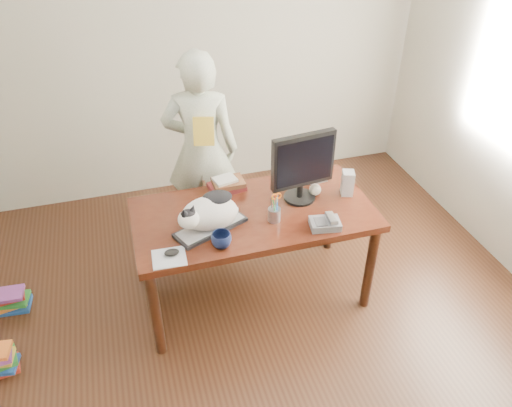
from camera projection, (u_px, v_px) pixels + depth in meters
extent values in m
plane|color=black|center=(280.00, 355.00, 3.28)|extent=(4.50, 4.50, 0.00)
plane|color=beige|center=(200.00, 46.00, 4.27)|extent=(4.00, 0.00, 4.00)
cube|color=black|center=(254.00, 215.00, 3.34)|extent=(1.60, 0.80, 0.05)
cylinder|color=black|center=(156.00, 314.00, 3.11)|extent=(0.07, 0.07, 0.70)
cylinder|color=black|center=(370.00, 268.00, 3.46)|extent=(0.07, 0.07, 0.70)
cylinder|color=black|center=(144.00, 246.00, 3.65)|extent=(0.07, 0.07, 0.70)
cylinder|color=black|center=(331.00, 213.00, 3.99)|extent=(0.07, 0.07, 0.70)
cube|color=black|center=(241.00, 222.00, 3.81)|extent=(1.45, 0.03, 0.50)
cube|color=black|center=(211.00, 227.00, 3.16)|extent=(0.50, 0.35, 0.02)
cube|color=#A9A9AE|center=(211.00, 225.00, 3.16)|extent=(0.46, 0.31, 0.01)
ellipsoid|color=white|center=(210.00, 213.00, 3.10)|extent=(0.41, 0.34, 0.22)
ellipsoid|color=white|center=(189.00, 219.00, 2.97)|extent=(0.17, 0.16, 0.12)
ellipsoid|color=black|center=(188.00, 214.00, 2.95)|extent=(0.12, 0.11, 0.05)
cone|color=black|center=(184.00, 213.00, 2.91)|extent=(0.08, 0.08, 0.07)
cone|color=black|center=(193.00, 209.00, 2.94)|extent=(0.08, 0.07, 0.07)
ellipsoid|color=black|center=(217.00, 197.00, 3.08)|extent=(0.23, 0.21, 0.05)
cylinder|color=white|center=(227.00, 209.00, 3.27)|extent=(0.14, 0.12, 0.05)
cylinder|color=black|center=(299.00, 197.00, 3.45)|extent=(0.24, 0.24, 0.02)
cylinder|color=black|center=(300.00, 190.00, 3.41)|extent=(0.05, 0.05, 0.10)
cube|color=black|center=(303.00, 160.00, 3.26)|extent=(0.45, 0.10, 0.37)
cube|color=black|center=(305.00, 162.00, 3.24)|extent=(0.40, 0.05, 0.32)
cylinder|color=#97969C|center=(274.00, 215.00, 3.22)|extent=(0.09, 0.09, 0.09)
cylinder|color=black|center=(272.00, 204.00, 3.17)|extent=(0.02, 0.03, 0.14)
cylinder|color=blue|center=(277.00, 205.00, 3.17)|extent=(0.02, 0.03, 0.14)
cylinder|color=#A71721|center=(273.00, 203.00, 3.19)|extent=(0.01, 0.04, 0.14)
cylinder|color=#197D2E|center=(274.00, 206.00, 3.16)|extent=(0.02, 0.03, 0.14)
cylinder|color=#B2B3B7|center=(276.00, 204.00, 3.17)|extent=(0.02, 0.02, 0.10)
cylinder|color=#B2B3B7|center=(277.00, 203.00, 3.17)|extent=(0.01, 0.02, 0.10)
torus|color=#D8590B|center=(274.00, 197.00, 3.13)|extent=(0.04, 0.02, 0.04)
torus|color=#D8590B|center=(278.00, 196.00, 3.14)|extent=(0.04, 0.02, 0.04)
cube|color=silver|center=(169.00, 258.00, 2.94)|extent=(0.21, 0.19, 0.00)
ellipsoid|color=black|center=(172.00, 252.00, 2.95)|extent=(0.09, 0.06, 0.04)
imported|color=#0C1433|center=(221.00, 240.00, 3.00)|extent=(0.17, 0.17, 0.10)
cube|color=#5C5C61|center=(325.00, 224.00, 3.17)|extent=(0.21, 0.17, 0.05)
cube|color=#474649|center=(321.00, 222.00, 3.15)|extent=(0.09, 0.11, 0.01)
cube|color=#B2B3B7|center=(332.00, 218.00, 3.17)|extent=(0.07, 0.17, 0.06)
cube|color=#A8A8AB|center=(348.00, 183.00, 3.45)|extent=(0.10, 0.11, 0.18)
sphere|color=#EFE9CF|center=(315.00, 190.00, 3.46)|extent=(0.08, 0.08, 0.08)
cube|color=#521617|center=(227.00, 187.00, 3.54)|extent=(0.27, 0.21, 0.04)
cube|color=#57331D|center=(228.00, 182.00, 3.51)|extent=(0.22, 0.17, 0.03)
cube|color=silver|center=(225.00, 180.00, 3.50)|extent=(0.18, 0.15, 0.02)
cube|color=#5C5C61|center=(314.00, 174.00, 3.66)|extent=(0.16, 0.20, 0.05)
cube|color=#474649|center=(316.00, 173.00, 3.62)|extent=(0.10, 0.10, 0.01)
imported|color=white|center=(201.00, 150.00, 3.90)|extent=(0.67, 0.52, 1.60)
cube|color=gold|center=(204.00, 131.00, 3.62)|extent=(0.17, 0.13, 0.21)
cube|color=maroon|center=(0.00, 368.00, 3.18)|extent=(0.25, 0.19, 0.03)
cube|color=navy|center=(0.00, 365.00, 3.16)|extent=(0.23, 0.18, 0.03)
cube|color=navy|center=(14.00, 306.00, 3.62)|extent=(0.25, 0.19, 0.03)
cube|color=#D06322|center=(11.00, 302.00, 3.60)|extent=(0.22, 0.19, 0.03)
cube|color=#267F2D|center=(13.00, 300.00, 3.58)|extent=(0.24, 0.19, 0.03)
cube|color=maroon|center=(10.00, 296.00, 3.57)|extent=(0.21, 0.16, 0.03)
cube|color=#71317B|center=(8.00, 294.00, 3.54)|extent=(0.22, 0.17, 0.03)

